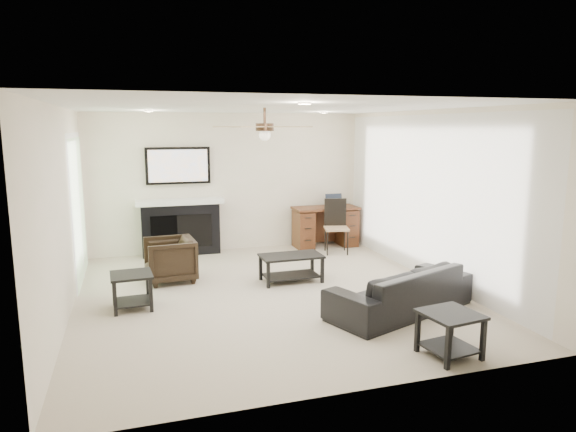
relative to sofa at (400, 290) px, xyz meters
name	(u,v)px	position (x,y,z in m)	size (l,w,h in m)	color
room_shell	(279,170)	(-1.20, 1.21, 1.40)	(5.50, 5.54, 2.52)	#B9AB95
sofa	(400,290)	(0.00, 0.00, 0.00)	(1.95, 0.76, 0.57)	black
armchair	(170,260)	(-2.60, 2.15, 0.04)	(0.69, 0.71, 0.65)	black
coffee_table	(291,268)	(-0.90, 1.60, -0.08)	(0.90, 0.50, 0.40)	black
end_table_near	(450,334)	(-0.15, -1.25, -0.06)	(0.52, 0.52, 0.45)	black
end_table_left	(132,291)	(-3.15, 1.10, -0.06)	(0.50, 0.50, 0.45)	black
fireplace_unit	(180,202)	(-2.28, 3.71, 0.67)	(1.52, 0.34, 1.91)	black
desk	(325,227)	(0.40, 3.56, 0.10)	(1.22, 0.56, 0.76)	#3C1A0F
desk_chair	(336,227)	(0.40, 3.01, 0.20)	(0.42, 0.44, 0.97)	black
laptop	(336,201)	(0.60, 3.54, 0.59)	(0.33, 0.24, 0.23)	black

